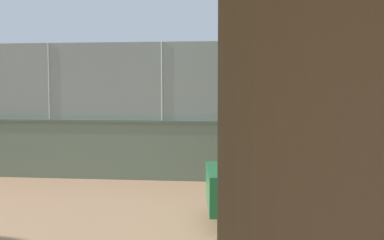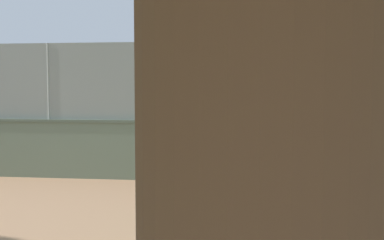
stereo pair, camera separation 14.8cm
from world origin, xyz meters
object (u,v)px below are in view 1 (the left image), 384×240
(player_near_wall_returning, at_px, (280,128))
(parked_car_green, at_px, (332,180))
(sports_ball, at_px, (107,140))
(player_at_service_line, at_px, (142,121))

(player_near_wall_returning, height_order, parked_car_green, parked_car_green)
(player_near_wall_returning, xyz_separation_m, sports_ball, (7.72, -1.99, -0.79))
(player_near_wall_returning, bearing_deg, sports_ball, -14.47)
(player_at_service_line, distance_m, parked_car_green, 15.38)
(sports_ball, relative_size, parked_car_green, 0.04)
(player_near_wall_returning, bearing_deg, player_at_service_line, -29.14)
(player_at_service_line, distance_m, sports_ball, 2.18)
(sports_ball, bearing_deg, parked_car_green, 123.75)
(sports_ball, xyz_separation_m, parked_car_green, (-8.11, 12.14, 0.71))
(player_at_service_line, bearing_deg, player_near_wall_returning, 150.86)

